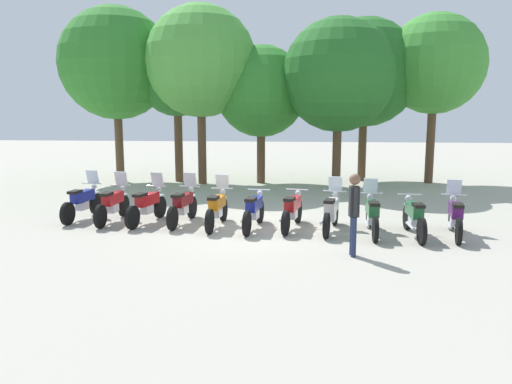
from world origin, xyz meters
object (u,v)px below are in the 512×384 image
(tree_2, at_px, (201,62))
(tree_6, at_px, (435,64))
(motorcycle_3, at_px, (183,205))
(tree_3, at_px, (261,92))
(motorcycle_5, at_px, (254,210))
(motorcycle_0, at_px, (83,201))
(motorcycle_9, at_px, (414,217))
(tree_4, at_px, (339,75))
(motorcycle_10, at_px, (455,216))
(motorcycle_7, at_px, (331,211))
(tree_1, at_px, (177,78))
(tree_0, at_px, (116,64))
(motorcycle_4, at_px, (217,208))
(motorcycle_6, at_px, (292,210))
(person_0, at_px, (354,208))
(motorcycle_1, at_px, (113,204))
(motorcycle_2, at_px, (147,205))
(tree_5, at_px, (365,73))
(motorcycle_8, at_px, (372,214))

(tree_2, xyz_separation_m, tree_6, (9.87, 1.15, -0.09))
(motorcycle_3, relative_size, tree_3, 0.37)
(motorcycle_3, distance_m, motorcycle_5, 2.08)
(motorcycle_0, bearing_deg, motorcycle_5, -93.22)
(motorcycle_9, xyz_separation_m, tree_4, (-1.38, 8.35, 4.05))
(motorcycle_5, height_order, motorcycle_10, motorcycle_10)
(motorcycle_3, height_order, motorcycle_7, same)
(tree_2, xyz_separation_m, tree_3, (2.51, 0.51, -1.23))
(motorcycle_3, distance_m, motorcycle_7, 4.09)
(tree_2, bearing_deg, tree_1, 150.96)
(motorcycle_9, height_order, tree_2, tree_2)
(tree_0, height_order, tree_4, tree_0)
(motorcycle_3, height_order, tree_4, tree_4)
(motorcycle_4, relative_size, motorcycle_6, 1.01)
(motorcycle_7, relative_size, tree_4, 0.32)
(tree_4, bearing_deg, person_0, -91.68)
(motorcycle_5, height_order, motorcycle_9, same)
(motorcycle_7, distance_m, tree_4, 8.94)
(motorcycle_6, bearing_deg, motorcycle_0, 95.25)
(motorcycle_4, bearing_deg, tree_2, 18.30)
(motorcycle_3, height_order, motorcycle_6, motorcycle_3)
(tree_3, relative_size, tree_6, 0.82)
(person_0, bearing_deg, motorcycle_1, -28.42)
(tree_6, bearing_deg, motorcycle_4, -130.21)
(motorcycle_1, distance_m, tree_6, 14.77)
(motorcycle_2, xyz_separation_m, motorcycle_4, (2.02, -0.28, 0.00))
(motorcycle_1, bearing_deg, tree_2, -4.43)
(person_0, relative_size, tree_5, 0.25)
(motorcycle_6, bearing_deg, tree_0, 53.99)
(motorcycle_7, distance_m, tree_6, 11.52)
(motorcycle_1, distance_m, motorcycle_10, 9.17)
(motorcycle_2, distance_m, tree_2, 9.11)
(tree_5, bearing_deg, tree_1, -173.00)
(motorcycle_1, xyz_separation_m, person_0, (6.43, -2.82, 0.54))
(motorcycle_8, xyz_separation_m, tree_1, (-7.30, 9.20, 4.06))
(motorcycle_7, relative_size, tree_6, 0.30)
(motorcycle_6, height_order, tree_4, tree_4)
(motorcycle_0, bearing_deg, person_0, -107.16)
(tree_3, xyz_separation_m, tree_5, (4.50, 1.16, 0.84))
(motorcycle_6, distance_m, tree_0, 12.58)
(motorcycle_0, bearing_deg, motorcycle_4, -93.28)
(tree_2, distance_m, tree_4, 5.78)
(tree_3, bearing_deg, motorcycle_9, -63.36)
(tree_2, bearing_deg, person_0, -62.77)
(tree_1, height_order, tree_5, tree_5)
(motorcycle_2, xyz_separation_m, motorcycle_9, (7.09, -0.85, -0.01))
(motorcycle_9, bearing_deg, motorcycle_3, 80.96)
(tree_5, bearing_deg, motorcycle_9, -89.40)
(motorcycle_10, distance_m, tree_3, 11.23)
(motorcycle_8, height_order, tree_0, tree_0)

